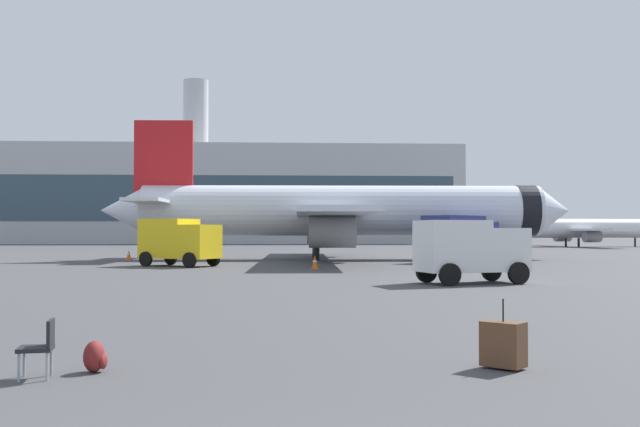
# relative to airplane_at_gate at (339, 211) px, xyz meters

# --- Properties ---
(airplane_at_gate) EXTENTS (35.68, 32.12, 10.50)m
(airplane_at_gate) POSITION_rel_airplane_at_gate_xyz_m (0.00, 0.00, 0.00)
(airplane_at_gate) COLOR silver
(airplane_at_gate) RESTS_ON ground
(airplane_taxiing) EXTENTS (23.93, 21.67, 7.03)m
(airplane_taxiing) POSITION_rel_airplane_at_gate_xyz_m (35.68, 40.78, -1.21)
(airplane_taxiing) COLOR white
(airplane_taxiing) RESTS_ON ground
(service_truck) EXTENTS (5.24, 4.41, 2.90)m
(service_truck) POSITION_rel_airplane_at_gate_xyz_m (-10.65, -10.25, -2.05)
(service_truck) COLOR yellow
(service_truck) RESTS_ON ground
(fuel_truck) EXTENTS (6.06, 5.80, 3.20)m
(fuel_truck) POSITION_rel_airplane_at_gate_xyz_m (7.98, -5.31, -1.88)
(fuel_truck) COLOR navy
(fuel_truck) RESTS_ON ground
(cargo_van) EXTENTS (4.76, 3.23, 2.60)m
(cargo_van) POSITION_rel_airplane_at_gate_xyz_m (3.33, -25.70, -2.21)
(cargo_van) COLOR white
(cargo_van) RESTS_ON ground
(safety_cone_near) EXTENTS (0.44, 0.44, 0.80)m
(safety_cone_near) POSITION_rel_airplane_at_gate_xyz_m (8.44, 6.41, -3.26)
(safety_cone_near) COLOR #F2590C
(safety_cone_near) RESTS_ON ground
(safety_cone_mid) EXTENTS (0.44, 0.44, 0.77)m
(safety_cone_mid) POSITION_rel_airplane_at_gate_xyz_m (-2.51, -14.04, -3.28)
(safety_cone_mid) COLOR #F2590C
(safety_cone_mid) RESTS_ON ground
(safety_cone_far) EXTENTS (0.44, 0.44, 0.73)m
(safety_cone_far) POSITION_rel_airplane_at_gate_xyz_m (7.94, -9.18, -3.30)
(safety_cone_far) COLOR #F2590C
(safety_cone_far) RESTS_ON ground
(safety_cone_outer) EXTENTS (0.44, 0.44, 0.75)m
(safety_cone_outer) POSITION_rel_airplane_at_gate_xyz_m (-15.70, -0.27, -3.29)
(safety_cone_outer) COLOR #F2590C
(safety_cone_outer) RESTS_ON ground
(rolling_suitcase) EXTENTS (0.74, 0.73, 1.10)m
(rolling_suitcase) POSITION_rel_airplane_at_gate_xyz_m (-0.98, -44.15, -3.27)
(rolling_suitcase) COLOR brown
(rolling_suitcase) RESTS_ON ground
(traveller_backpack) EXTENTS (0.36, 0.40, 0.48)m
(traveller_backpack) POSITION_rel_airplane_at_gate_xyz_m (-7.32, -44.08, -3.42)
(traveller_backpack) COLOR maroon
(traveller_backpack) RESTS_ON ground
(gate_chair) EXTENTS (0.54, 0.54, 0.86)m
(gate_chair) POSITION_rel_airplane_at_gate_xyz_m (-7.99, -44.52, -3.16)
(gate_chair) COLOR black
(gate_chair) RESTS_ON ground
(terminal_building) EXTENTS (85.15, 18.79, 28.63)m
(terminal_building) POSITION_rel_airplane_at_gate_xyz_m (-16.23, 74.15, 4.78)
(terminal_building) COLOR #B2B2B7
(terminal_building) RESTS_ON ground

